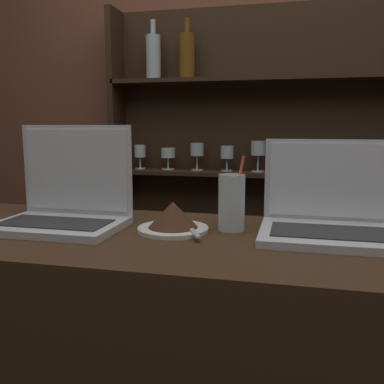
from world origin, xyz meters
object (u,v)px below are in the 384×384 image
(cake_plate, at_px, (173,218))
(water_glass, at_px, (232,202))
(laptop_near, at_px, (65,203))
(laptop_far, at_px, (337,216))

(cake_plate, relative_size, water_glass, 0.98)
(water_glass, bearing_deg, cake_plate, -161.55)
(laptop_near, height_order, laptop_far, laptop_near)
(laptop_near, height_order, water_glass, laptop_near)
(laptop_far, distance_m, cake_plate, 0.39)
(laptop_near, distance_m, water_glass, 0.42)
(laptop_far, height_order, cake_plate, laptop_far)
(cake_plate, bearing_deg, laptop_far, 7.78)
(water_glass, bearing_deg, laptop_near, -172.75)
(laptop_near, xyz_separation_m, water_glass, (0.42, 0.05, 0.01))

